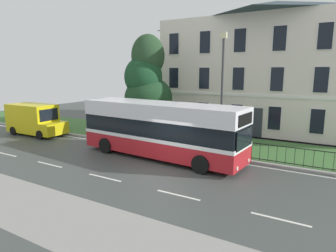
{
  "coord_description": "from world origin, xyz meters",
  "views": [
    {
      "loc": [
        7.39,
        -11.85,
        5.04
      ],
      "look_at": [
        -2.51,
        5.1,
        1.36
      ],
      "focal_mm": 31.47,
      "sensor_mm": 36.0,
      "label": 1
    }
  ],
  "objects": [
    {
      "name": "ground_plane",
      "position": [
        0.0,
        1.08,
        -0.02
      ],
      "size": [
        60.0,
        56.0,
        0.18
      ],
      "color": "#404643"
    },
    {
      "name": "iron_verge_railing",
      "position": [
        2.02,
        4.4,
        0.62
      ],
      "size": [
        18.06,
        0.04,
        0.97
      ],
      "color": "black",
      "rests_on": "ground_plane"
    },
    {
      "name": "georgian_townhouse",
      "position": [
        2.02,
        15.6,
        5.52
      ],
      "size": [
        17.1,
        10.79,
        10.76
      ],
      "color": "silver",
      "rests_on": "ground_plane"
    },
    {
      "name": "white_panel_van",
      "position": [
        -13.54,
        2.79,
        1.25
      ],
      "size": [
        5.0,
        2.27,
        2.43
      ],
      "rotation": [
        0.0,
        0.0,
        0.02
      ],
      "color": "yellow",
      "rests_on": "ground_plane"
    },
    {
      "name": "street_lamp_post",
      "position": [
        1.19,
        5.24,
        4.19
      ],
      "size": [
        0.36,
        0.24,
        7.15
      ],
      "color": "#333338",
      "rests_on": "ground_plane"
    },
    {
      "name": "single_decker_bus",
      "position": [
        -1.49,
        2.48,
        1.7
      ],
      "size": [
        10.3,
        3.19,
        3.23
      ],
      "rotation": [
        0.0,
        0.0,
        -0.07
      ],
      "color": "#B31C23",
      "rests_on": "ground_plane"
    },
    {
      "name": "evergreen_tree",
      "position": [
        -5.48,
        6.97,
        3.39
      ],
      "size": [
        3.74,
        3.68,
        7.74
      ],
      "color": "#423328",
      "rests_on": "ground_plane"
    },
    {
      "name": "litter_bin",
      "position": [
        -2.22,
        5.22,
        0.67
      ],
      "size": [
        0.56,
        0.56,
        1.09
      ],
      "color": "#23472D",
      "rests_on": "ground_plane"
    }
  ]
}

